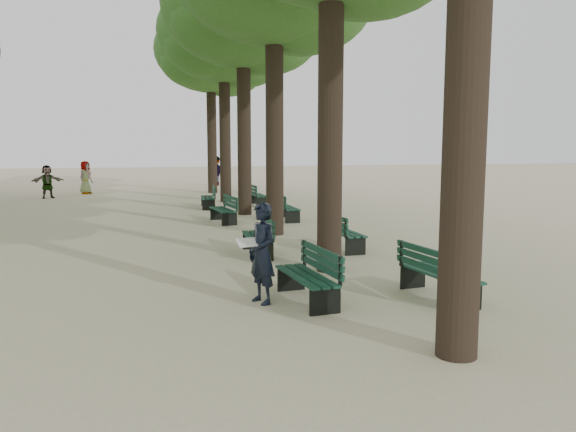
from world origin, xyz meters
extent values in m
plane|color=#C3BA93|center=(0.00, 0.00, 0.00)|extent=(120.00, 120.00, 0.00)
cylinder|color=#33261C|center=(1.50, -2.00, 3.75)|extent=(0.52, 0.52, 7.50)
cylinder|color=#33261C|center=(1.50, 3.00, 3.75)|extent=(0.52, 0.52, 7.50)
cylinder|color=#33261C|center=(1.50, 8.00, 3.75)|extent=(0.52, 0.52, 7.50)
cylinder|color=#33261C|center=(1.50, 13.00, 3.75)|extent=(0.52, 0.52, 7.50)
ellipsoid|color=#28591E|center=(1.50, 13.00, 7.70)|extent=(6.00, 6.00, 4.50)
cylinder|color=#33261C|center=(1.50, 18.00, 3.75)|extent=(0.52, 0.52, 7.50)
ellipsoid|color=#28591E|center=(1.50, 18.00, 7.70)|extent=(6.00, 6.00, 4.50)
cylinder|color=#33261C|center=(1.50, 23.00, 3.75)|extent=(0.52, 0.52, 7.50)
ellipsoid|color=#28591E|center=(1.50, 23.00, 7.70)|extent=(6.00, 6.00, 4.50)
cube|color=black|center=(0.35, 0.85, 0.23)|extent=(0.68, 1.84, 0.45)
cube|color=#0C2E22|center=(0.35, 0.85, 0.45)|extent=(0.70, 1.84, 0.04)
cube|color=#0C2E22|center=(0.63, 0.87, 0.72)|extent=(0.20, 1.80, 0.40)
cube|color=black|center=(0.35, 5.06, 0.23)|extent=(0.62, 1.83, 0.45)
cube|color=#0C2E22|center=(0.35, 5.06, 0.45)|extent=(0.64, 1.83, 0.04)
cube|color=#0C2E22|center=(0.63, 5.05, 0.72)|extent=(0.14, 1.80, 0.40)
cube|color=black|center=(0.35, 10.92, 0.23)|extent=(0.73, 1.85, 0.45)
cube|color=#0C2E22|center=(0.35, 10.92, 0.45)|extent=(0.75, 1.85, 0.04)
cube|color=#0C2E22|center=(0.63, 10.95, 0.72)|extent=(0.25, 1.79, 0.40)
cube|color=black|center=(0.35, 15.47, 0.23)|extent=(0.65, 1.83, 0.45)
cube|color=#0C2E22|center=(0.35, 15.47, 0.45)|extent=(0.67, 1.84, 0.04)
cube|color=#0C2E22|center=(0.63, 15.45, 0.72)|extent=(0.18, 1.80, 0.40)
cube|color=black|center=(2.65, 0.45, 0.23)|extent=(0.72, 1.85, 0.45)
cube|color=#0C2E22|center=(2.65, 0.45, 0.45)|extent=(0.74, 1.85, 0.04)
cube|color=#0C2E22|center=(2.37, 0.42, 0.72)|extent=(0.24, 1.79, 0.40)
cube|color=black|center=(2.65, 5.20, 0.23)|extent=(0.58, 1.82, 0.45)
cube|color=#0C2E22|center=(2.65, 5.20, 0.45)|extent=(0.60, 1.82, 0.04)
cube|color=#0C2E22|center=(2.37, 5.19, 0.72)|extent=(0.10, 1.80, 0.40)
cube|color=black|center=(2.65, 10.95, 0.23)|extent=(0.52, 1.80, 0.45)
cube|color=#0C2E22|center=(2.65, 10.95, 0.45)|extent=(0.54, 1.80, 0.04)
cube|color=#0C2E22|center=(2.37, 10.95, 0.72)|extent=(0.04, 1.80, 0.40)
cube|color=black|center=(2.65, 15.98, 0.23)|extent=(0.56, 1.81, 0.45)
cube|color=#0C2E22|center=(2.65, 15.98, 0.45)|extent=(0.58, 1.81, 0.04)
cube|color=#0C2E22|center=(2.37, 15.98, 0.72)|extent=(0.08, 1.80, 0.40)
imported|color=black|center=(-0.38, 0.97, 0.85)|extent=(0.58, 0.76, 1.70)
cube|color=white|center=(-0.63, 0.97, 1.05)|extent=(0.37, 0.29, 0.12)
imported|color=#262628|center=(2.39, 28.48, 0.96)|extent=(0.97, 1.26, 1.92)
imported|color=#262628|center=(-5.24, 24.06, 0.89)|extent=(0.78, 0.92, 1.78)
imported|color=#262628|center=(3.15, 23.14, 0.88)|extent=(0.53, 1.08, 1.76)
imported|color=#262628|center=(-6.85, 21.90, 0.83)|extent=(1.55, 0.84, 1.65)
camera|label=1|loc=(-2.29, -8.07, 2.66)|focal=35.00mm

